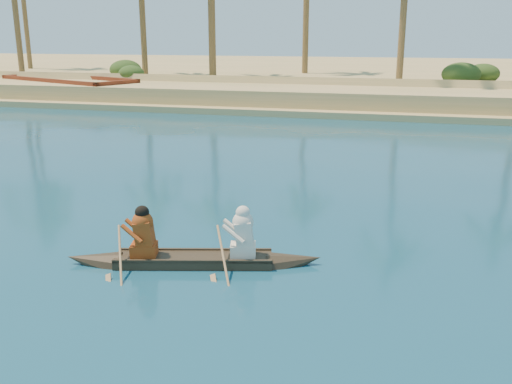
% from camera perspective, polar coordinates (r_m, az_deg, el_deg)
% --- Properties ---
extents(sandy_embankment, '(150.00, 51.00, 1.50)m').
position_cam_1_polar(sandy_embankment, '(56.93, 3.63, 11.57)').
color(sandy_embankment, tan).
rests_on(sandy_embankment, ground).
extents(shrub_cluster, '(100.00, 6.00, 2.40)m').
position_cam_1_polar(shrub_cluster, '(41.94, -0.59, 11.08)').
color(shrub_cluster, '#253D16').
rests_on(shrub_cluster, ground).
extents(canoe, '(5.15, 1.95, 1.42)m').
position_cam_1_polar(canoe, '(11.60, -6.25, -5.94)').
color(canoe, '#31281B').
rests_on(canoe, ground).
extents(barge_mid, '(11.48, 7.56, 1.82)m').
position_cam_1_polar(barge_mid, '(42.81, -18.19, 9.65)').
color(barge_mid, maroon).
rests_on(barge_mid, ground).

